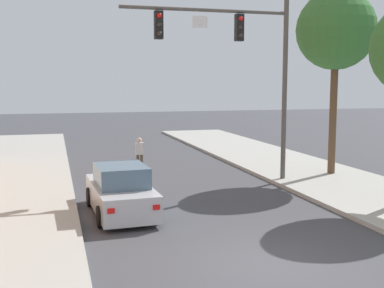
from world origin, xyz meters
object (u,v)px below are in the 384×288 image
traffic_signal_mast (241,52)px  car_lead_silver (121,192)px  pedestrian_crossing_road (140,153)px  street_tree_second (336,31)px

traffic_signal_mast → car_lead_silver: (-5.31, -3.32, -4.63)m
pedestrian_crossing_road → street_tree_second: (8.07, -3.24, 5.46)m
traffic_signal_mast → street_tree_second: (4.57, 0.50, 1.02)m
traffic_signal_mast → street_tree_second: street_tree_second is taller
street_tree_second → traffic_signal_mast: bearing=-173.7°
car_lead_silver → street_tree_second: (9.88, 3.82, 5.65)m
pedestrian_crossing_road → street_tree_second: bearing=-21.9°
car_lead_silver → pedestrian_crossing_road: pedestrian_crossing_road is taller
traffic_signal_mast → pedestrian_crossing_road: size_ratio=4.57×
traffic_signal_mast → car_lead_silver: bearing=-148.0°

